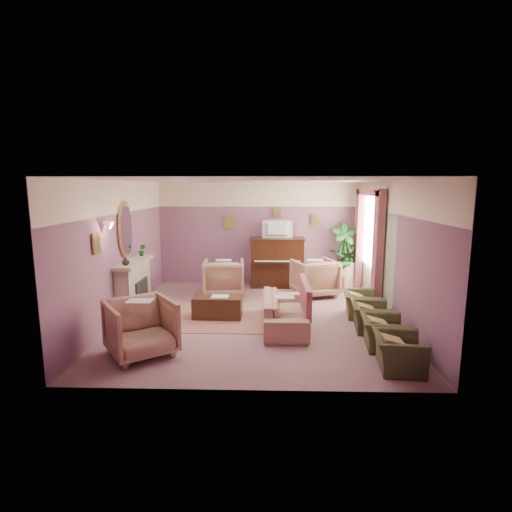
{
  "coord_description": "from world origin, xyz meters",
  "views": [
    {
      "loc": [
        0.24,
        -7.93,
        2.67
      ],
      "look_at": [
        -0.0,
        0.4,
        1.23
      ],
      "focal_mm": 28.0,
      "sensor_mm": 36.0,
      "label": 1
    }
  ],
  "objects_px": {
    "floral_armchair_right": "(315,276)",
    "floral_armchair_left": "(224,276)",
    "olive_chair_c": "(370,312)",
    "television": "(277,228)",
    "sofa": "(284,305)",
    "floral_armchair_front": "(141,325)",
    "side_table": "(346,275)",
    "olive_chair_d": "(360,300)",
    "olive_chair_b": "(383,327)",
    "piano": "(277,263)",
    "coffee_table": "(218,307)",
    "olive_chair_a": "(399,347)"
  },
  "relations": [
    {
      "from": "floral_armchair_left",
      "to": "olive_chair_a",
      "type": "xyz_separation_m",
      "value": [
        3.02,
        -3.98,
        -0.16
      ]
    },
    {
      "from": "floral_armchair_front",
      "to": "floral_armchair_left",
      "type": "bearing_deg",
      "value": 75.42
    },
    {
      "from": "sofa",
      "to": "floral_armchair_front",
      "type": "xyz_separation_m",
      "value": [
        -2.34,
        -1.44,
        0.09
      ]
    },
    {
      "from": "coffee_table",
      "to": "sofa",
      "type": "height_order",
      "value": "sofa"
    },
    {
      "from": "floral_armchair_right",
      "to": "olive_chair_d",
      "type": "distance_m",
      "value": 1.79
    },
    {
      "from": "olive_chair_d",
      "to": "side_table",
      "type": "height_order",
      "value": "side_table"
    },
    {
      "from": "television",
      "to": "sofa",
      "type": "relative_size",
      "value": 0.39
    },
    {
      "from": "floral_armchair_front",
      "to": "side_table",
      "type": "bearing_deg",
      "value": 47.67
    },
    {
      "from": "olive_chair_b",
      "to": "side_table",
      "type": "distance_m",
      "value": 4.11
    },
    {
      "from": "floral_armchair_front",
      "to": "olive_chair_d",
      "type": "bearing_deg",
      "value": 27.62
    },
    {
      "from": "floral_armchair_right",
      "to": "coffee_table",
      "type": "bearing_deg",
      "value": -140.93
    },
    {
      "from": "sofa",
      "to": "floral_armchair_right",
      "type": "relative_size",
      "value": 2.02
    },
    {
      "from": "floral_armchair_left",
      "to": "olive_chair_d",
      "type": "relative_size",
      "value": 1.25
    },
    {
      "from": "piano",
      "to": "coffee_table",
      "type": "height_order",
      "value": "piano"
    },
    {
      "from": "piano",
      "to": "olive_chair_d",
      "type": "xyz_separation_m",
      "value": [
        1.68,
        -2.52,
        -0.3
      ]
    },
    {
      "from": "floral_armchair_front",
      "to": "olive_chair_a",
      "type": "relative_size",
      "value": 1.25
    },
    {
      "from": "floral_armchair_right",
      "to": "floral_armchair_left",
      "type": "bearing_deg",
      "value": -177.58
    },
    {
      "from": "piano",
      "to": "sofa",
      "type": "relative_size",
      "value": 0.69
    },
    {
      "from": "coffee_table",
      "to": "olive_chair_a",
      "type": "bearing_deg",
      "value": -37.64
    },
    {
      "from": "side_table",
      "to": "olive_chair_d",
      "type": "bearing_deg",
      "value": -94.13
    },
    {
      "from": "television",
      "to": "floral_armchair_right",
      "type": "relative_size",
      "value": 0.79
    },
    {
      "from": "floral_armchair_right",
      "to": "floral_armchair_front",
      "type": "bearing_deg",
      "value": -130.91
    },
    {
      "from": "floral_armchair_right",
      "to": "floral_armchair_front",
      "type": "distance_m",
      "value": 4.87
    },
    {
      "from": "floral_armchair_right",
      "to": "olive_chair_c",
      "type": "height_order",
      "value": "floral_armchair_right"
    },
    {
      "from": "olive_chair_b",
      "to": "olive_chair_c",
      "type": "distance_m",
      "value": 0.82
    },
    {
      "from": "olive_chair_d",
      "to": "coffee_table",
      "type": "bearing_deg",
      "value": -176.66
    },
    {
      "from": "floral_armchair_right",
      "to": "olive_chair_a",
      "type": "relative_size",
      "value": 1.25
    },
    {
      "from": "sofa",
      "to": "floral_armchair_left",
      "type": "height_order",
      "value": "floral_armchair_left"
    },
    {
      "from": "olive_chair_c",
      "to": "olive_chair_d",
      "type": "bearing_deg",
      "value": 90.0
    },
    {
      "from": "olive_chair_b",
      "to": "side_table",
      "type": "relative_size",
      "value": 1.15
    },
    {
      "from": "television",
      "to": "olive_chair_c",
      "type": "relative_size",
      "value": 0.99
    },
    {
      "from": "television",
      "to": "side_table",
      "type": "xyz_separation_m",
      "value": [
        1.86,
        -0.0,
        -1.25
      ]
    },
    {
      "from": "floral_armchair_left",
      "to": "floral_armchair_front",
      "type": "relative_size",
      "value": 1.0
    },
    {
      "from": "floral_armchair_front",
      "to": "side_table",
      "type": "relative_size",
      "value": 1.44
    },
    {
      "from": "coffee_table",
      "to": "floral_armchair_right",
      "type": "distance_m",
      "value": 2.85
    },
    {
      "from": "floral_armchair_right",
      "to": "side_table",
      "type": "xyz_separation_m",
      "value": [
        0.94,
        0.86,
        -0.16
      ]
    },
    {
      "from": "floral_armchair_right",
      "to": "olive_chair_b",
      "type": "xyz_separation_m",
      "value": [
        0.77,
        -3.25,
        -0.16
      ]
    },
    {
      "from": "coffee_table",
      "to": "floral_armchair_front",
      "type": "xyz_separation_m",
      "value": [
        -0.99,
        -1.9,
        0.28
      ]
    },
    {
      "from": "olive_chair_a",
      "to": "olive_chair_b",
      "type": "bearing_deg",
      "value": 90.0
    },
    {
      "from": "olive_chair_b",
      "to": "olive_chair_c",
      "type": "xyz_separation_m",
      "value": [
        0.0,
        0.82,
        0.0
      ]
    },
    {
      "from": "floral_armchair_front",
      "to": "olive_chair_c",
      "type": "xyz_separation_m",
      "value": [
        3.96,
        1.25,
        -0.16
      ]
    },
    {
      "from": "olive_chair_d",
      "to": "side_table",
      "type": "relative_size",
      "value": 1.15
    },
    {
      "from": "floral_armchair_left",
      "to": "olive_chair_b",
      "type": "xyz_separation_m",
      "value": [
        3.02,
        -3.16,
        -0.16
      ]
    },
    {
      "from": "coffee_table",
      "to": "olive_chair_c",
      "type": "distance_m",
      "value": 3.04
    },
    {
      "from": "television",
      "to": "olive_chair_d",
      "type": "bearing_deg",
      "value": -55.74
    },
    {
      "from": "olive_chair_b",
      "to": "floral_armchair_left",
      "type": "bearing_deg",
      "value": 133.76
    },
    {
      "from": "television",
      "to": "olive_chair_d",
      "type": "distance_m",
      "value": 3.24
    },
    {
      "from": "olive_chair_d",
      "to": "sofa",
      "type": "bearing_deg",
      "value": -158.64
    },
    {
      "from": "olive_chair_c",
      "to": "sofa",
      "type": "bearing_deg",
      "value": 173.31
    },
    {
      "from": "floral_armchair_left",
      "to": "olive_chair_d",
      "type": "distance_m",
      "value": 3.39
    }
  ]
}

